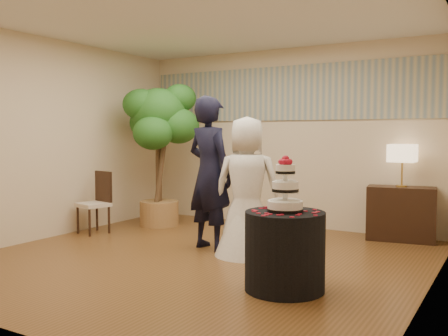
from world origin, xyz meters
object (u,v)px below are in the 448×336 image
Objects in this scene: ficus_tree at (159,154)px; console at (401,214)px; wedding_cake at (285,184)px; bride at (247,186)px; table_lamp at (402,166)px; groom at (210,173)px; side_chair at (93,203)px; cake_table at (285,251)px.

console is at bearing 12.69° from ficus_tree.
bride is at bearing 132.68° from wedding_cake.
console is 0.66m from table_lamp.
bride reaches higher than console.
groom is 2.65m from table_lamp.
bride is at bearing -137.36° from console.
table_lamp is (1.99, 1.75, 0.06)m from groom.
bride is 2.31m from table_lamp.
bride reaches higher than table_lamp.
console is at bearing -144.56° from bride.
side_chair is (-3.49, 1.02, -0.55)m from wedding_cake.
bride is 2.35m from console.
bride is at bearing -170.66° from groom.
side_chair is at bearing -16.19° from bride.
console is (1.43, 1.80, -0.46)m from bride.
groom is at bearing -147.53° from console.
ficus_tree reaches higher than side_chair.
ficus_tree is at bearing -167.31° from table_lamp.
bride is 2.59m from side_chair.
ficus_tree is (-3.05, 2.01, 0.78)m from cake_table.
groom reaches higher than cake_table.
table_lamp is 4.41m from side_chair.
wedding_cake is 2.92m from console.
wedding_cake is 3.68m from side_chair.
side_chair reaches higher than console.
bride is 2.36m from ficus_tree.
groom reaches higher than table_lamp.
groom is 0.58m from bride.
ficus_tree reaches higher than groom.
wedding_cake reaches higher than console.
groom is 0.84× the size of ficus_tree.
wedding_cake is at bearing 116.69° from bride.
groom is 2.06m from side_chair.
cake_table is 2.93m from table_lamp.
wedding_cake is at bearing -3.14° from side_chair.
console is 1.54× the size of table_lamp.
console is 3.72m from ficus_tree.
groom reaches higher than wedding_cake.
cake_table is at bearing -100.14° from table_lamp.
wedding_cake is (0.00, 0.00, 0.63)m from cake_table.
wedding_cake is at bearing -108.92° from console.
wedding_cake is 0.59× the size of console.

